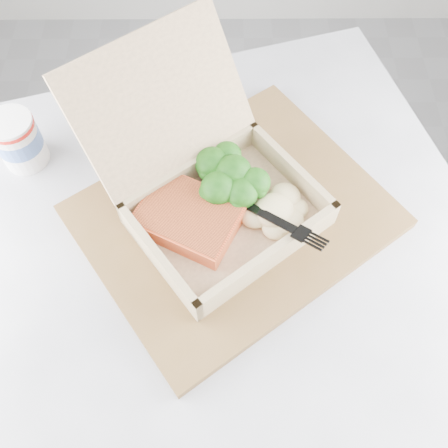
{
  "coord_description": "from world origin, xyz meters",
  "views": [
    {
      "loc": [
        -0.31,
        0.32,
        1.31
      ],
      "look_at": [
        -0.31,
        0.64,
        0.75
      ],
      "focal_mm": 40.0,
      "sensor_mm": 36.0,
      "label": 1
    }
  ],
  "objects_px": {
    "takeout_container": "(206,179)",
    "paper_cup": "(18,140)",
    "cafe_table": "(222,303)",
    "serving_tray": "(234,216)"
  },
  "relations": [
    {
      "from": "cafe_table",
      "to": "serving_tray",
      "type": "xyz_separation_m",
      "value": [
        0.02,
        0.06,
        0.19
      ]
    },
    {
      "from": "takeout_container",
      "to": "paper_cup",
      "type": "height_order",
      "value": "takeout_container"
    },
    {
      "from": "serving_tray",
      "to": "takeout_container",
      "type": "bearing_deg",
      "value": 147.76
    },
    {
      "from": "serving_tray",
      "to": "paper_cup",
      "type": "height_order",
      "value": "paper_cup"
    },
    {
      "from": "cafe_table",
      "to": "takeout_container",
      "type": "xyz_separation_m",
      "value": [
        -0.02,
        0.08,
        0.25
      ]
    },
    {
      "from": "cafe_table",
      "to": "takeout_container",
      "type": "bearing_deg",
      "value": 104.3
    },
    {
      "from": "takeout_container",
      "to": "cafe_table",
      "type": "bearing_deg",
      "value": -112.78
    },
    {
      "from": "serving_tray",
      "to": "takeout_container",
      "type": "height_order",
      "value": "takeout_container"
    },
    {
      "from": "cafe_table",
      "to": "paper_cup",
      "type": "relative_size",
      "value": 10.88
    },
    {
      "from": "takeout_container",
      "to": "paper_cup",
      "type": "relative_size",
      "value": 4.36
    }
  ]
}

